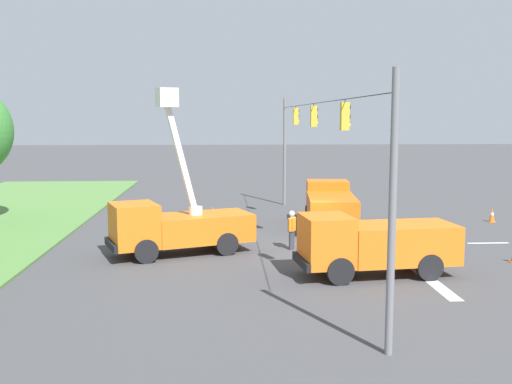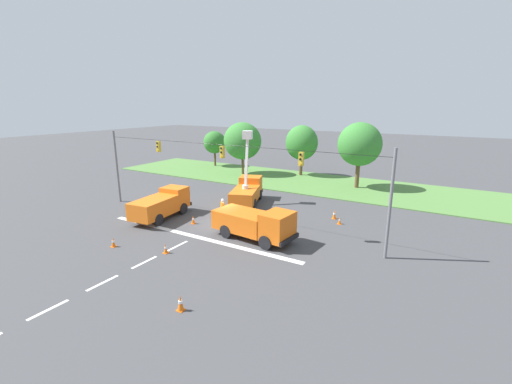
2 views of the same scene
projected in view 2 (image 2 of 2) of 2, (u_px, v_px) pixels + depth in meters
The scene contains 18 objects.
ground_plane at pixel (223, 223), 28.72m from camera, with size 200.00×200.00×0.00m, color #424244.
grass_verge at pixel (306, 182), 43.69m from camera, with size 56.00×12.00×0.10m, color #517F3D.
lane_markings at pixel (183, 243), 24.61m from camera, with size 17.60×15.25×0.01m.
signal_gantry at pixel (222, 172), 27.61m from camera, with size 26.20×0.33×7.20m.
tree_far_west at pixel (215, 142), 53.94m from camera, with size 3.37×3.65×5.57m.
tree_west at pixel (242, 141), 47.34m from camera, with size 5.38×4.80×7.29m.
tree_centre at pixel (302, 143), 46.66m from camera, with size 4.49×3.82×6.94m.
tree_east at pixel (360, 144), 39.36m from camera, with size 5.03×4.66×7.72m.
utility_truck_bucket_lift at pixel (247, 190), 34.32m from camera, with size 4.32×6.64×7.20m.
utility_truck_support_near at pixel (255, 223), 25.13m from camera, with size 6.52×3.01×2.40m.
utility_truck_support_far at pixel (162, 204), 29.84m from camera, with size 2.90×6.22×2.36m.
road_worker at pixel (223, 207), 29.77m from camera, with size 0.58×0.40×1.77m.
traffic_cone_foreground_left at pixel (193, 220), 28.57m from camera, with size 0.36×0.36×0.72m.
traffic_cone_foreground_right at pixel (166, 249), 22.94m from camera, with size 0.36×0.36×0.67m.
traffic_cone_mid_left at pixel (113, 242), 23.95m from camera, with size 0.36×0.36×0.69m.
traffic_cone_mid_right at pixel (180, 303), 16.54m from camera, with size 0.36×0.36×0.82m.
traffic_cone_near_bucket at pixel (340, 221), 28.49m from camera, with size 0.36×0.36×0.62m.
traffic_cone_lane_edge_a at pixel (334, 214), 29.75m from camera, with size 0.36×0.36×0.82m.
Camera 2 is at (16.24, -21.93, 9.76)m, focal length 24.00 mm.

